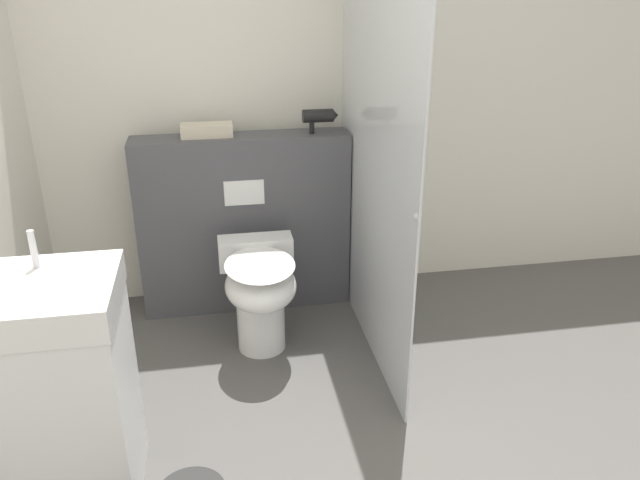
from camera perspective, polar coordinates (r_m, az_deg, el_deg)
name	(u,v)px	position (r m, az deg, el deg)	size (l,w,h in m)	color
wall_back	(272,88)	(3.68, -4.39, 13.65)	(8.00, 0.06, 2.50)	silver
partition_panel	(245,223)	(3.65, -6.90, 1.52)	(1.21, 0.24, 1.04)	#4C4C51
shower_glass	(373,159)	(3.08, 4.89, 7.39)	(0.04, 1.44, 2.05)	silver
toilet	(260,290)	(3.25, -5.51, -4.58)	(0.40, 0.58, 0.56)	white
sink_vanity	(51,395)	(2.52, -23.35, -12.90)	(0.56, 0.48, 1.05)	white
hair_drier	(319,116)	(3.50, -0.06, 11.24)	(0.20, 0.07, 0.13)	black
folded_towel	(207,130)	(3.50, -10.32, 9.85)	(0.28, 0.13, 0.07)	beige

